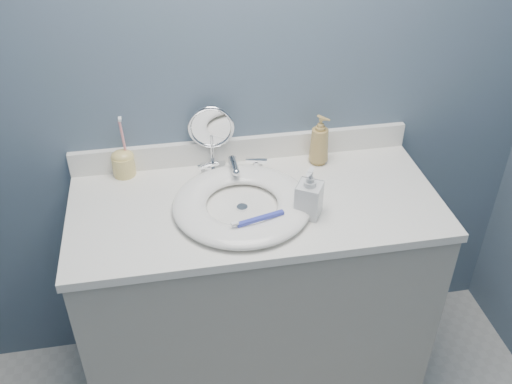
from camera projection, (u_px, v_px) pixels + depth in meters
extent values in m
cube|color=slate|center=(241.00, 77.00, 1.91)|extent=(2.20, 0.02, 2.40)
cube|color=#A19E94|center=(256.00, 299.00, 2.14)|extent=(1.20, 0.55, 0.85)
cube|color=white|center=(256.00, 205.00, 1.89)|extent=(1.22, 0.57, 0.03)
cube|color=white|center=(243.00, 149.00, 2.06)|extent=(1.22, 0.02, 0.09)
cylinder|color=silver|center=(242.00, 208.00, 1.84)|extent=(0.04, 0.04, 0.01)
cube|color=silver|center=(233.00, 172.00, 2.01)|extent=(0.22, 0.05, 0.01)
cylinder|color=silver|center=(232.00, 165.00, 1.99)|extent=(0.03, 0.03, 0.06)
cylinder|color=silver|center=(234.00, 165.00, 1.94)|extent=(0.02, 0.09, 0.02)
sphere|color=silver|center=(236.00, 172.00, 1.90)|extent=(0.03, 0.03, 0.03)
cylinder|color=silver|center=(209.00, 170.00, 1.99)|extent=(0.02, 0.02, 0.03)
cube|color=silver|center=(208.00, 165.00, 1.98)|extent=(0.08, 0.03, 0.01)
cylinder|color=silver|center=(256.00, 166.00, 2.01)|extent=(0.02, 0.02, 0.03)
cube|color=silver|center=(256.00, 161.00, 2.00)|extent=(0.08, 0.03, 0.01)
cylinder|color=silver|center=(213.00, 164.00, 2.05)|extent=(0.09, 0.09, 0.01)
cylinder|color=silver|center=(212.00, 150.00, 2.01)|extent=(0.01, 0.01, 0.12)
torus|color=silver|center=(211.00, 127.00, 1.96)|extent=(0.16, 0.03, 0.16)
cylinder|color=white|center=(211.00, 127.00, 1.96)|extent=(0.14, 0.02, 0.14)
imported|color=#A6884B|center=(320.00, 140.00, 2.02)|extent=(0.10, 0.10, 0.19)
imported|color=silver|center=(309.00, 192.00, 1.77)|extent=(0.11, 0.11, 0.17)
cylinder|color=#E2C971|center=(124.00, 166.00, 1.99)|extent=(0.08, 0.08, 0.07)
ellipsoid|color=#E2C971|center=(122.00, 157.00, 1.96)|extent=(0.08, 0.07, 0.05)
cylinder|color=pink|center=(123.00, 139.00, 1.93)|extent=(0.02, 0.03, 0.15)
cube|color=white|center=(120.00, 119.00, 1.87)|extent=(0.01, 0.02, 0.01)
cube|color=#313CAF|center=(261.00, 219.00, 1.73)|extent=(0.15, 0.05, 0.01)
cube|color=white|center=(235.00, 224.00, 1.70)|extent=(0.02, 0.02, 0.01)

